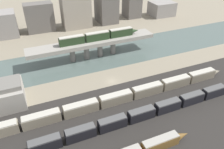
% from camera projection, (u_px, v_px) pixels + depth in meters
% --- Properties ---
extents(ground_plane, '(400.00, 400.00, 0.00)m').
position_uv_depth(ground_plane, '(112.00, 81.00, 92.34)').
color(ground_plane, gray).
extents(railbed_yard, '(280.00, 42.00, 0.01)m').
position_uv_depth(railbed_yard, '(139.00, 118.00, 73.82)').
color(railbed_yard, '#282623').
rests_on(railbed_yard, ground).
extents(river_water, '(320.00, 28.26, 0.01)m').
position_uv_depth(river_water, '(94.00, 57.00, 110.49)').
color(river_water, '#4C5B56').
rests_on(river_water, ground).
extents(bridge, '(63.31, 8.53, 8.81)m').
position_uv_depth(bridge, '(93.00, 44.00, 106.55)').
color(bridge, gray).
rests_on(bridge, ground).
extents(train_on_bridge, '(41.20, 2.72, 4.00)m').
position_uv_depth(train_on_bridge, '(100.00, 36.00, 105.81)').
color(train_on_bridge, '#23381E').
rests_on(train_on_bridge, bridge).
extents(train_yard_mid, '(75.59, 2.91, 3.93)m').
position_uv_depth(train_yard_mid, '(144.00, 113.00, 73.13)').
color(train_yard_mid, black).
rests_on(train_yard_mid, ground).
extents(train_yard_far, '(96.15, 3.10, 3.97)m').
position_uv_depth(train_yard_far, '(120.00, 98.00, 80.09)').
color(train_yard_far, gray).
rests_on(train_yard_far, ground).
extents(city_block_left, '(12.09, 13.49, 14.58)m').
position_uv_depth(city_block_left, '(6.00, 24.00, 129.21)').
color(city_block_left, gray).
rests_on(city_block_left, ground).
extents(city_block_center, '(16.95, 8.76, 17.52)m').
position_uv_depth(city_block_center, '(40.00, 18.00, 134.91)').
color(city_block_center, '#605B56').
rests_on(city_block_center, ground).
extents(city_block_right, '(17.99, 11.42, 20.15)m').
position_uv_depth(city_block_right, '(76.00, 12.00, 140.26)').
color(city_block_right, gray).
rests_on(city_block_right, ground).
extents(city_block_far_right, '(12.36, 15.92, 23.58)m').
position_uv_depth(city_block_far_right, '(106.00, 5.00, 148.11)').
color(city_block_far_right, '#605B56').
rests_on(city_block_far_right, ground).
extents(city_block_tall, '(10.61, 12.07, 16.05)m').
position_uv_depth(city_block_tall, '(132.00, 6.00, 159.16)').
color(city_block_tall, '#605B56').
rests_on(city_block_tall, ground).
extents(city_block_low, '(17.04, 13.97, 9.99)m').
position_uv_depth(city_block_low, '(162.00, 9.00, 163.60)').
color(city_block_low, gray).
rests_on(city_block_low, ground).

